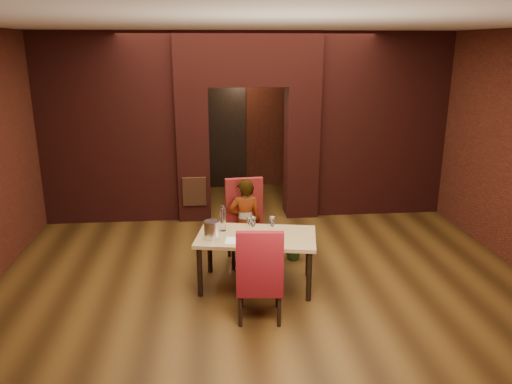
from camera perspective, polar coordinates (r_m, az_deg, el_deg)
floor at (r=7.25m, az=0.39°, el=-7.76°), size 8.00×8.00×0.00m
ceiling at (r=6.61m, az=0.44°, el=18.43°), size 7.00×8.00×0.04m
wall_back at (r=10.68m, az=-1.81°, el=9.10°), size 7.00×0.04×3.20m
wall_front at (r=3.00m, az=8.40°, el=-11.14°), size 7.00×0.04×3.20m
wall_right at (r=7.91m, az=26.63°, el=4.72°), size 0.04×8.00×3.20m
pillar_left at (r=8.77m, az=-7.15°, el=4.35°), size 0.55×0.55×2.30m
pillar_right at (r=8.91m, az=5.19°, el=4.61°), size 0.55×0.55×2.30m
lintel at (r=8.60m, az=-0.98°, el=14.99°), size 2.45×0.55×0.90m
wing_wall_left at (r=8.84m, az=-16.50°, el=6.87°), size 2.28×0.35×3.20m
wing_wall_right at (r=9.20m, az=14.02°, el=7.41°), size 2.28×0.35×3.20m
vent_panel at (r=8.63m, az=-7.05°, el=0.05°), size 0.40×0.03×0.50m
rear_door at (r=10.69m, az=-3.91°, el=6.09°), size 0.90×0.08×2.10m
rear_door_frame at (r=10.65m, az=-3.91°, el=6.06°), size 1.02×0.04×2.22m
dining_table at (r=6.39m, az=0.04°, el=-7.83°), size 1.60×1.09×0.69m
chair_far at (r=6.97m, az=-1.07°, el=-3.55°), size 0.58×0.58×1.18m
chair_near at (r=5.61m, az=0.43°, el=-9.10°), size 0.55×0.55×1.11m
person_seated at (r=6.90m, az=-1.26°, el=-3.49°), size 0.47×0.32×1.24m
wine_glass_a at (r=6.25m, az=-0.73°, el=-3.91°), size 0.09×0.09×0.22m
wine_glass_b at (r=6.26m, az=-0.34°, el=-3.87°), size 0.09×0.09×0.22m
wine_glass_c at (r=6.26m, az=1.86°, el=-3.87°), size 0.09×0.09×0.22m
tasting_sheet at (r=6.08m, az=-2.07°, el=-5.59°), size 0.33×0.27×0.00m
wine_bucket at (r=6.13m, az=-5.08°, el=-4.35°), size 0.19×0.19×0.23m
water_bottle at (r=6.36m, az=-3.83°, el=-3.01°), size 0.08×0.08×0.33m
potted_plant at (r=7.23m, az=4.40°, el=-6.07°), size 0.38×0.33×0.41m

